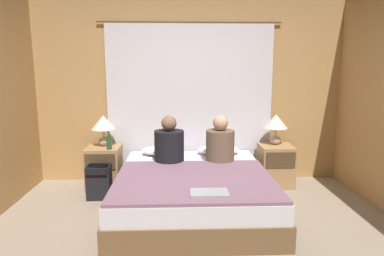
% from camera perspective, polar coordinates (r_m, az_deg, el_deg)
% --- Properties ---
extents(ground_plane, '(16.00, 16.00, 0.00)m').
position_cam_1_polar(ground_plane, '(3.29, 0.79, -18.97)').
color(ground_plane, gray).
extents(wall_back, '(4.34, 0.06, 2.50)m').
position_cam_1_polar(wall_back, '(4.81, -0.38, 6.00)').
color(wall_back, tan).
rests_on(wall_back, ground_plane).
extents(curtain_panel, '(2.48, 0.02, 2.20)m').
position_cam_1_polar(curtain_panel, '(4.76, -0.35, 4.11)').
color(curtain_panel, silver).
rests_on(curtain_panel, ground_plane).
extents(bed, '(1.69, 2.00, 0.44)m').
position_cam_1_polar(bed, '(3.93, 0.17, -10.44)').
color(bed, brown).
rests_on(bed, ground_plane).
extents(nightstand_left, '(0.43, 0.44, 0.56)m').
position_cam_1_polar(nightstand_left, '(4.73, -14.43, -6.36)').
color(nightstand_left, '#A87F51').
rests_on(nightstand_left, ground_plane).
extents(nightstand_right, '(0.43, 0.44, 0.56)m').
position_cam_1_polar(nightstand_right, '(4.81, 13.76, -6.07)').
color(nightstand_right, '#A87F51').
rests_on(nightstand_right, ground_plane).
extents(lamp_left, '(0.32, 0.32, 0.41)m').
position_cam_1_polar(lamp_left, '(4.68, -14.54, 0.53)').
color(lamp_left, '#B2A899').
rests_on(lamp_left, nightstand_left).
extents(lamp_right, '(0.32, 0.32, 0.41)m').
position_cam_1_polar(lamp_right, '(4.75, 13.80, 0.72)').
color(lamp_right, '#B2A899').
rests_on(lamp_right, nightstand_right).
extents(pillow_left, '(0.57, 0.35, 0.12)m').
position_cam_1_polar(pillow_left, '(4.60, -4.87, -3.74)').
color(pillow_left, white).
rests_on(pillow_left, bed).
extents(pillow_right, '(0.57, 0.35, 0.12)m').
position_cam_1_polar(pillow_right, '(4.63, 4.38, -3.65)').
color(pillow_right, white).
rests_on(pillow_right, bed).
extents(blanket_on_bed, '(1.63, 1.34, 0.03)m').
position_cam_1_polar(blanket_on_bed, '(3.57, 0.38, -8.62)').
color(blanket_on_bed, slate).
rests_on(blanket_on_bed, bed).
extents(person_left_in_bed, '(0.36, 0.36, 0.58)m').
position_cam_1_polar(person_left_in_bed, '(4.19, -3.82, -2.72)').
color(person_left_in_bed, black).
rests_on(person_left_in_bed, bed).
extents(person_right_in_bed, '(0.35, 0.35, 0.59)m').
position_cam_1_polar(person_right_in_bed, '(4.22, 4.71, -2.61)').
color(person_right_in_bed, brown).
rests_on(person_right_in_bed, bed).
extents(beer_bottle_on_left_stand, '(0.07, 0.07, 0.24)m').
position_cam_1_polar(beer_bottle_on_left_stand, '(4.50, -13.65, -2.30)').
color(beer_bottle_on_left_stand, '#2D4C28').
rests_on(beer_bottle_on_left_stand, nightstand_left).
extents(laptop_on_bed, '(0.35, 0.21, 0.02)m').
position_cam_1_polar(laptop_on_bed, '(3.16, 2.89, -10.72)').
color(laptop_on_bed, '#9EA0A5').
rests_on(laptop_on_bed, blanket_on_bed).
extents(backpack_on_floor, '(0.28, 0.24, 0.42)m').
position_cam_1_polar(backpack_on_floor, '(4.39, -15.24, -8.34)').
color(backpack_on_floor, black).
rests_on(backpack_on_floor, ground_plane).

